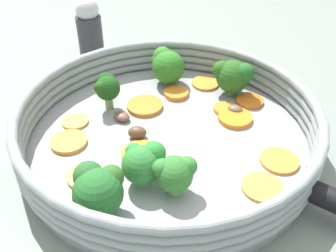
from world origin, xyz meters
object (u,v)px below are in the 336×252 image
(carrot_slice_2, at_px, (176,93))
(mushroom_piece_0, at_px, (235,109))
(carrot_slice_4, at_px, (250,101))
(carrot_slice_11, at_px, (225,109))
(skillet, at_px, (168,142))
(broccoli_floret_3, at_px, (173,173))
(carrot_slice_7, at_px, (205,83))
(carrot_slice_10, at_px, (237,119))
(broccoli_floret_1, at_px, (97,188))
(carrot_slice_1, at_px, (262,187))
(carrot_slice_5, at_px, (69,142))
(broccoli_floret_5, at_px, (107,87))
(broccoli_floret_0, at_px, (143,162))
(mushroom_piece_2, at_px, (137,132))
(carrot_slice_0, at_px, (86,176))
(carrot_slice_9, at_px, (145,106))
(broccoli_floret_2, at_px, (167,65))
(carrot_slice_8, at_px, (141,154))
(broccoli_floret_4, at_px, (233,75))
(salt_shaker, at_px, (90,30))
(mushroom_piece_1, at_px, (122,116))
(carrot_slice_6, at_px, (279,161))
(carrot_slice_3, at_px, (75,122))

(carrot_slice_2, bearing_deg, mushroom_piece_0, 128.70)
(carrot_slice_4, xyz_separation_m, carrot_slice_11, (0.04, 0.00, 0.00))
(skillet, bearing_deg, broccoli_floret_3, 71.43)
(carrot_slice_7, distance_m, carrot_slice_10, 0.09)
(broccoli_floret_1, distance_m, broccoli_floret_3, 0.07)
(mushroom_piece_0, bearing_deg, carrot_slice_1, 72.36)
(carrot_slice_7, bearing_deg, carrot_slice_4, 118.55)
(carrot_slice_5, distance_m, mushroom_piece_0, 0.21)
(carrot_slice_7, relative_size, broccoli_floret_5, 0.83)
(carrot_slice_1, xyz_separation_m, carrot_slice_11, (-0.03, -0.14, 0.00))
(broccoli_floret_0, xyz_separation_m, mushroom_piece_2, (-0.02, -0.07, -0.02))
(broccoli_floret_0, distance_m, broccoli_floret_5, 0.14)
(carrot_slice_0, bearing_deg, broccoli_floret_0, 152.44)
(carrot_slice_7, distance_m, mushroom_piece_0, 0.08)
(skillet, relative_size, mushroom_piece_2, 15.29)
(carrot_slice_9, height_order, broccoli_floret_3, broccoli_floret_3)
(carrot_slice_9, distance_m, broccoli_floret_2, 0.07)
(carrot_slice_8, bearing_deg, carrot_slice_0, 10.34)
(carrot_slice_2, distance_m, carrot_slice_9, 0.05)
(carrot_slice_1, relative_size, broccoli_floret_0, 0.91)
(carrot_slice_7, bearing_deg, broccoli_floret_2, -28.39)
(carrot_slice_8, xyz_separation_m, broccoli_floret_5, (0.01, -0.10, 0.03))
(broccoli_floret_4, bearing_deg, broccoli_floret_2, -41.40)
(broccoli_floret_2, relative_size, salt_shaker, 0.51)
(carrot_slice_11, xyz_separation_m, broccoli_floret_0, (0.14, 0.08, 0.02))
(carrot_slice_8, height_order, broccoli_floret_4, broccoli_floret_4)
(carrot_slice_4, distance_m, carrot_slice_7, 0.07)
(carrot_slice_4, distance_m, broccoli_floret_0, 0.20)
(skillet, relative_size, mushroom_piece_1, 14.95)
(carrot_slice_6, xyz_separation_m, broccoli_floret_4, (-0.02, -0.14, 0.03))
(broccoli_floret_3, distance_m, broccoli_floret_5, 0.17)
(carrot_slice_7, height_order, mushroom_piece_0, mushroom_piece_0)
(skillet, relative_size, mushroom_piece_0, 16.60)
(broccoli_floret_1, xyz_separation_m, mushroom_piece_1, (-0.06, -0.13, -0.02))
(carrot_slice_6, xyz_separation_m, carrot_slice_11, (0.01, -0.11, 0.00))
(carrot_slice_0, distance_m, carrot_slice_4, 0.24)
(carrot_slice_7, height_order, broccoli_floret_3, broccoli_floret_3)
(carrot_slice_10, xyz_separation_m, broccoli_floret_1, (0.19, 0.08, 0.03))
(carrot_slice_10, bearing_deg, mushroom_piece_1, -23.10)
(carrot_slice_0, height_order, mushroom_piece_2, mushroom_piece_2)
(broccoli_floret_4, bearing_deg, mushroom_piece_0, 67.53)
(carrot_slice_4, bearing_deg, carrot_slice_10, 39.64)
(mushroom_piece_0, height_order, mushroom_piece_2, mushroom_piece_2)
(carrot_slice_3, distance_m, carrot_slice_4, 0.23)
(skillet, xyz_separation_m, carrot_slice_4, (-0.13, -0.03, 0.01))
(carrot_slice_2, bearing_deg, carrot_slice_10, 118.96)
(broccoli_floret_1, height_order, mushroom_piece_1, broccoli_floret_1)
(skillet, height_order, broccoli_floret_5, broccoli_floret_5)
(carrot_slice_4, bearing_deg, carrot_slice_8, 15.88)
(broccoli_floret_4, bearing_deg, carrot_slice_8, 25.92)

